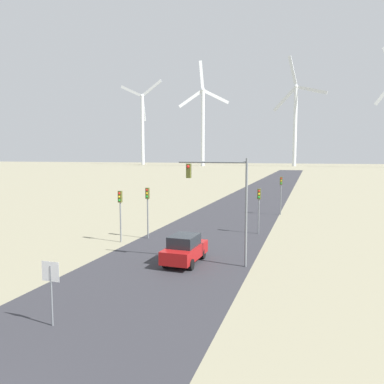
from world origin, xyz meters
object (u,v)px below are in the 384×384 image
wind_turbine_left (203,120)px  traffic_light_mast_overhead (223,190)px  stop_sign_near (51,281)px  traffic_light_post_mid_right (281,187)px  traffic_light_post_near_left (148,201)px  wind_turbine_center (295,118)px  traffic_light_post_mid_left (120,205)px  car_approaching (185,249)px  traffic_light_post_near_right (259,201)px  wind_turbine_far_left (142,123)px

wind_turbine_left → traffic_light_mast_overhead: bearing=-73.6°
stop_sign_near → traffic_light_post_mid_right: (6.55, 31.23, 1.34)m
traffic_light_post_near_left → wind_turbine_left: bearing=104.7°
wind_turbine_center → traffic_light_post_near_left: bearing=-90.8°
traffic_light_post_mid_left → car_approaching: traffic_light_post_mid_left is taller
traffic_light_post_near_left → wind_turbine_center: (2.85, 207.19, 25.79)m
traffic_light_post_mid_right → traffic_light_mast_overhead: traffic_light_mast_overhead is taller
traffic_light_mast_overhead → wind_turbine_center: bearing=91.3°
traffic_light_post_near_left → traffic_light_post_mid_right: size_ratio=0.96×
traffic_light_post_near_right → traffic_light_post_mid_left: bearing=-147.0°
traffic_light_mast_overhead → wind_turbine_far_left: bearing=116.2°
car_approaching → traffic_light_post_mid_left: bearing=149.4°
wind_turbine_far_left → car_approaching: bearing=-64.3°
traffic_light_post_near_right → wind_turbine_center: (-5.56, 202.62, 25.96)m
traffic_light_post_near_left → traffic_light_post_mid_left: size_ratio=1.03×
wind_turbine_center → traffic_light_post_mid_right: bearing=-88.0°
stop_sign_near → wind_turbine_center: 224.45m
traffic_light_mast_overhead → wind_turbine_far_left: 245.46m
traffic_light_post_near_left → traffic_light_post_near_right: (8.41, 4.58, -0.17)m
traffic_light_post_near_left → traffic_light_mast_overhead: traffic_light_mast_overhead is taller
traffic_light_post_mid_right → wind_turbine_center: (-6.59, 191.59, 25.66)m
traffic_light_post_near_left → wind_turbine_left: 203.20m
wind_turbine_left → wind_turbine_center: (54.13, 12.16, 0.85)m
traffic_light_post_near_right → stop_sign_near: bearing=-105.3°
wind_turbine_far_left → wind_turbine_center: 103.49m
stop_sign_near → traffic_light_post_near_right: bearing=74.7°
stop_sign_near → traffic_light_mast_overhead: size_ratio=0.40×
stop_sign_near → car_approaching: (2.26, 9.86, -0.94)m
stop_sign_near → traffic_light_mast_overhead: (4.63, 10.27, 2.83)m
traffic_light_post_mid_left → wind_turbine_far_left: size_ratio=0.07×
traffic_light_post_mid_left → traffic_light_mast_overhead: traffic_light_mast_overhead is taller
wind_turbine_far_left → wind_turbine_left: wind_turbine_left is taller
traffic_light_post_near_left → wind_turbine_center: wind_turbine_center is taller
traffic_light_post_mid_left → wind_turbine_center: size_ratio=0.06×
stop_sign_near → car_approaching: 10.16m
car_approaching → traffic_light_post_mid_right: bearing=78.7°
traffic_light_post_near_left → wind_turbine_left: (-51.28, 195.03, 24.93)m
stop_sign_near → traffic_light_post_near_right: 20.98m
traffic_light_post_near_right → traffic_light_post_mid_right: traffic_light_post_mid_right is taller
wind_turbine_left → wind_turbine_center: size_ratio=0.97×
stop_sign_near → car_approaching: bearing=77.1°
stop_sign_near → traffic_light_post_near_left: bearing=100.5°
car_approaching → wind_turbine_left: wind_turbine_left is taller
traffic_light_post_mid_left → traffic_light_post_near_right: bearing=33.0°
traffic_light_post_near_right → wind_turbine_left: wind_turbine_left is taller
traffic_light_mast_overhead → wind_turbine_left: size_ratio=0.10×
wind_turbine_center → traffic_light_post_near_right: bearing=-88.4°
traffic_light_post_mid_left → wind_turbine_left: wind_turbine_left is taller
traffic_light_post_near_left → traffic_light_mast_overhead: 9.38m
car_approaching → traffic_light_mast_overhead: bearing=9.7°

